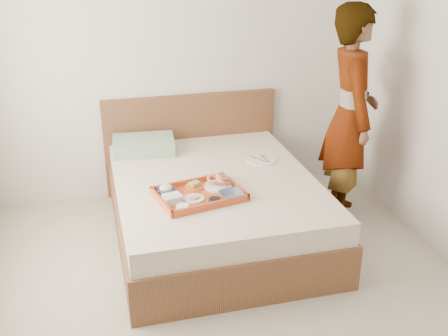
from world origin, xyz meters
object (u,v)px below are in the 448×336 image
dinner_plate (261,160)px  person (350,116)px  bed (215,207)px  tray (199,194)px

dinner_plate → person: size_ratio=0.14×
person → bed: bearing=107.2°
bed → person: 1.36m
dinner_plate → person: (0.71, -0.17, 0.39)m
bed → dinner_plate: size_ratio=7.66×
bed → tray: 0.47m
person → dinner_plate: bearing=90.2°
bed → tray: bearing=-122.1°
bed → dinner_plate: (0.47, 0.24, 0.27)m
bed → dinner_plate: dinner_plate is taller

